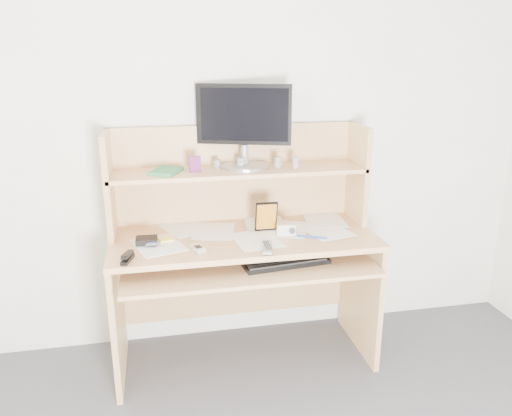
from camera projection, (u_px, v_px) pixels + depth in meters
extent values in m
cube|color=white|center=(234.00, 133.00, 2.81)|extent=(3.60, 0.04, 2.50)
cube|color=tan|center=(244.00, 238.00, 2.66)|extent=(1.40, 0.60, 0.03)
cube|color=tan|center=(118.00, 313.00, 2.65)|extent=(0.03, 0.56, 0.72)
cube|color=tan|center=(360.00, 290.00, 2.90)|extent=(0.03, 0.56, 0.72)
cube|color=tan|center=(236.00, 283.00, 3.05)|extent=(1.34, 0.02, 0.41)
cube|color=tan|center=(248.00, 264.00, 2.58)|extent=(1.28, 0.55, 0.02)
cube|color=tan|center=(235.00, 173.00, 2.85)|extent=(1.40, 0.02, 0.55)
cube|color=tan|center=(109.00, 185.00, 2.59)|extent=(0.03, 0.30, 0.55)
cube|color=tan|center=(357.00, 173.00, 2.85)|extent=(0.03, 0.30, 0.55)
cube|color=tan|center=(239.00, 171.00, 2.70)|extent=(1.38, 0.30, 0.02)
cube|color=white|center=(244.00, 235.00, 2.66)|extent=(1.32, 0.54, 0.01)
cube|color=black|center=(285.00, 262.00, 2.55)|extent=(0.46, 0.21, 0.02)
cube|color=black|center=(285.00, 259.00, 2.55)|extent=(0.43, 0.20, 0.01)
cube|color=gray|center=(267.00, 247.00, 2.46)|extent=(0.08, 0.17, 0.02)
cube|color=silver|center=(198.00, 247.00, 2.45)|extent=(0.08, 0.10, 0.02)
cube|color=black|center=(127.00, 257.00, 2.33)|extent=(0.06, 0.12, 0.04)
cube|color=black|center=(147.00, 240.00, 2.54)|extent=(0.11, 0.09, 0.03)
cube|color=#F0FD42|center=(166.00, 239.00, 2.59)|extent=(0.09, 0.09, 0.01)
cube|color=silver|center=(286.00, 230.00, 2.64)|extent=(0.10, 0.05, 0.06)
cube|color=black|center=(266.00, 216.00, 2.68)|extent=(0.12, 0.01, 0.17)
cylinder|color=#1833BA|center=(312.00, 237.00, 2.61)|extent=(0.15, 0.07, 0.01)
cube|color=maroon|center=(195.00, 164.00, 2.62)|extent=(0.06, 0.03, 0.08)
cube|color=#388E63|center=(166.00, 171.00, 2.61)|extent=(0.19, 0.22, 0.02)
cylinder|color=black|center=(241.00, 163.00, 2.70)|extent=(0.05, 0.05, 0.06)
cylinder|color=white|center=(278.00, 162.00, 2.71)|extent=(0.05, 0.05, 0.06)
cylinder|color=black|center=(217.00, 164.00, 2.71)|extent=(0.05, 0.05, 0.05)
cylinder|color=silver|center=(295.00, 163.00, 2.70)|extent=(0.04, 0.04, 0.06)
cylinder|color=#A2A3A7|center=(245.00, 166.00, 2.73)|extent=(0.26, 0.26, 0.02)
cylinder|color=#A2A3A7|center=(245.00, 155.00, 2.72)|extent=(0.04, 0.04, 0.11)
cube|color=black|center=(244.00, 114.00, 2.68)|extent=(0.50, 0.20, 0.32)
cube|color=black|center=(244.00, 115.00, 2.66)|extent=(0.45, 0.16, 0.28)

